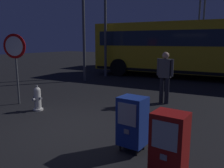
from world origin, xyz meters
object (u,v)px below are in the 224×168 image
(pedestrian, at_px, (165,75))
(street_light_far_right, at_px, (205,2))
(newspaper_box_primary, at_px, (132,121))
(stop_sign, at_px, (15,54))
(bus_near, at_px, (190,47))
(fire_hydrant, at_px, (38,99))
(newspaper_box_secondary, at_px, (169,143))
(bus_far, at_px, (179,45))
(street_light_far_left, at_px, (83,1))
(street_light_near_left, at_px, (105,8))
(street_light_near_right, at_px, (200,9))

(pedestrian, bearing_deg, street_light_far_right, 98.43)
(newspaper_box_primary, bearing_deg, pedestrian, 102.71)
(stop_sign, bearing_deg, bus_near, 71.30)
(fire_hydrant, relative_size, stop_sign, 0.33)
(fire_hydrant, xyz_separation_m, street_light_far_right, (0.99, 14.67, 4.50))
(fire_hydrant, distance_m, newspaper_box_secondary, 4.57)
(bus_far, relative_size, street_light_far_left, 1.57)
(newspaper_box_secondary, xyz_separation_m, street_light_near_left, (-6.70, 7.62, 3.20))
(stop_sign, bearing_deg, bus_far, 84.93)
(fire_hydrant, xyz_separation_m, street_light_far_left, (-2.28, 4.68, 3.58))
(street_light_far_left, relative_size, street_light_far_right, 0.79)
(newspaper_box_secondary, bearing_deg, bus_far, 108.28)
(newspaper_box_primary, height_order, street_light_near_right, street_light_near_right)
(street_light_far_left, bearing_deg, newspaper_box_primary, -42.46)
(newspaper_box_primary, height_order, bus_far, bus_far)
(stop_sign, relative_size, bus_near, 0.21)
(bus_far, relative_size, street_light_near_right, 1.39)
(pedestrian, bearing_deg, street_light_near_left, 143.95)
(stop_sign, xyz_separation_m, street_light_far_right, (2.08, 14.58, 3.25))
(pedestrian, height_order, bus_far, bus_far)
(stop_sign, height_order, street_light_far_right, street_light_far_right)
(stop_sign, distance_m, street_light_far_right, 15.08)
(fire_hydrant, bearing_deg, newspaper_box_primary, -10.18)
(street_light_far_right, bearing_deg, street_light_far_left, -108.13)
(street_light_far_left, bearing_deg, bus_near, 44.25)
(bus_far, bearing_deg, street_light_far_right, 64.08)
(bus_near, xyz_separation_m, street_light_near_right, (-1.20, 6.16, 2.68))
(bus_far, bearing_deg, bus_near, -66.42)
(bus_near, distance_m, street_light_near_right, 6.83)
(street_light_far_left, distance_m, street_light_far_right, 10.55)
(fire_hydrant, height_order, street_light_near_left, street_light_near_left)
(bus_far, bearing_deg, pedestrian, -76.89)
(pedestrian, bearing_deg, stop_sign, -144.46)
(street_light_far_left, xyz_separation_m, street_light_far_right, (3.27, 9.99, 0.92))
(bus_near, bearing_deg, street_light_near_right, 93.96)
(street_light_near_left, xyz_separation_m, street_light_near_right, (2.89, 8.33, 0.62))
(newspaper_box_primary, relative_size, bus_near, 0.10)
(pedestrian, distance_m, bus_near, 5.95)
(pedestrian, bearing_deg, bus_far, 106.28)
(fire_hydrant, distance_m, bus_far, 12.35)
(fire_hydrant, relative_size, pedestrian, 0.45)
(bus_far, bearing_deg, newspaper_box_secondary, -74.89)
(street_light_near_right, relative_size, street_light_far_right, 0.89)
(street_light_far_left, bearing_deg, fire_hydrant, -64.06)
(newspaper_box_primary, xyz_separation_m, bus_near, (-1.72, 9.30, 1.14))
(fire_hydrant, distance_m, street_light_far_right, 15.38)
(fire_hydrant, height_order, street_light_near_right, street_light_near_right)
(bus_near, bearing_deg, newspaper_box_primary, -86.55)
(newspaper_box_primary, distance_m, pedestrian, 3.57)
(bus_near, bearing_deg, fire_hydrant, -108.84)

